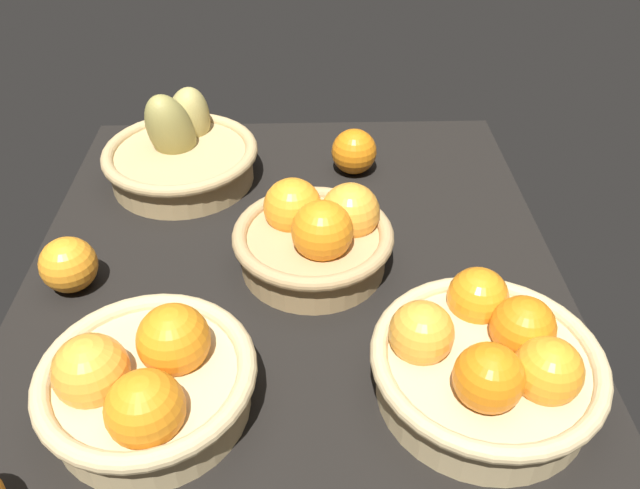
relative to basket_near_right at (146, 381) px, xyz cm
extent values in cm
cube|color=black|center=(-22.27, 15.05, -6.15)|extent=(84.00, 72.00, 3.00)
cylinder|color=tan|center=(-0.37, 0.10, -1.90)|extent=(20.78, 20.78, 5.50)
torus|color=tan|center=(-0.37, 0.10, 0.85)|extent=(22.90, 22.90, 2.12)
sphere|color=orange|center=(5.20, 1.30, 2.30)|extent=(7.71, 7.71, 7.71)
sphere|color=#F49E33|center=(0.56, -4.93, 2.44)|extent=(7.71, 7.71, 7.71)
sphere|color=orange|center=(-2.92, 2.84, 3.02)|extent=(7.71, 7.71, 7.71)
cylinder|color=tan|center=(-1.23, 35.64, -1.82)|extent=(22.92, 22.92, 5.64)
torus|color=tan|center=(-1.23, 35.64, 1.00)|extent=(24.85, 24.85, 1.92)
sphere|color=orange|center=(3.26, 34.25, 3.36)|extent=(7.01, 7.01, 7.01)
sphere|color=orange|center=(2.11, 40.53, 2.78)|extent=(7.01, 7.01, 7.01)
sphere|color=#F49E33|center=(-3.36, 28.78, 2.80)|extent=(7.01, 7.01, 7.01)
sphere|color=orange|center=(-9.38, 36.22, 2.04)|extent=(7.01, 7.01, 7.01)
sphere|color=orange|center=(-3.93, 39.77, 2.64)|extent=(7.01, 7.01, 7.01)
cylinder|color=tan|center=(-23.35, 17.72, -2.01)|extent=(19.44, 19.44, 5.27)
torus|color=tan|center=(-23.35, 17.72, 0.62)|extent=(21.42, 21.42, 1.98)
sphere|color=orange|center=(-20.84, 18.84, 3.17)|extent=(7.96, 7.96, 7.96)
sphere|color=orange|center=(-27.39, 15.37, 2.29)|extent=(7.96, 7.96, 7.96)
sphere|color=#F49E33|center=(-25.97, 22.76, 2.29)|extent=(7.96, 7.96, 7.96)
cylinder|color=tan|center=(-45.41, -2.88, -2.06)|extent=(22.57, 22.57, 5.18)
torus|color=tan|center=(-45.41, -2.88, 0.54)|extent=(24.54, 24.54, 1.97)
ellipsoid|color=tan|center=(-52.74, -2.40, 1.68)|extent=(10.72, 11.66, 14.13)
ellipsoid|color=#9E934C|center=(-47.31, -4.20, 3.29)|extent=(13.00, 11.75, 15.08)
sphere|color=orange|center=(-20.05, -13.75, -0.99)|extent=(7.31, 7.31, 7.31)
sphere|color=orange|center=(-47.27, 24.87, -0.95)|extent=(7.39, 7.39, 7.39)
camera|label=1|loc=(42.68, 16.77, 52.01)|focal=35.68mm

